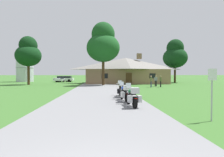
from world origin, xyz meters
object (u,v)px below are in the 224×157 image
(motorcycle_yellow_farthest_in_row, at_px, (121,90))
(parked_white_suv_far_left, at_px, (64,79))
(metal_silo_distant, at_px, (25,66))
(bystander_gray_shirt_near_lodge, at_px, (156,80))
(tree_by_lodge_front, at_px, (103,44))
(tree_left_far, at_px, (28,53))
(bystander_olive_shirt_beside_signpost, at_px, (161,81))
(motorcycle_blue_second_in_row, at_px, (125,93))
(motorcycle_green_nearest_to_camera, at_px, (133,97))
(parked_white_sedan_far_left, at_px, (62,79))
(bystander_olive_shirt_by_tree, at_px, (151,81))
(metal_signpost_roadside, at_px, (212,88))
(tree_right_of_lodge, at_px, (175,55))

(motorcycle_yellow_farthest_in_row, relative_size, parked_white_suv_far_left, 0.45)
(metal_silo_distant, xyz_separation_m, parked_white_suv_far_left, (9.63, -1.48, -3.12))
(bystander_gray_shirt_near_lodge, height_order, parked_white_suv_far_left, bystander_gray_shirt_near_lodge)
(tree_by_lodge_front, height_order, tree_left_far, tree_by_lodge_front)
(tree_by_lodge_front, bearing_deg, bystander_olive_shirt_beside_signpost, -28.31)
(motorcycle_blue_second_in_row, bearing_deg, bystander_gray_shirt_near_lodge, 59.54)
(parked_white_suv_far_left, bearing_deg, metal_silo_distant, 83.31)
(tree_left_far, bearing_deg, motorcycle_green_nearest_to_camera, -57.64)
(motorcycle_yellow_farthest_in_row, height_order, tree_left_far, tree_left_far)
(parked_white_suv_far_left, bearing_deg, parked_white_sedan_far_left, 96.39)
(metal_silo_distant, bearing_deg, motorcycle_green_nearest_to_camera, -60.44)
(motorcycle_green_nearest_to_camera, bearing_deg, bystander_gray_shirt_near_lodge, 64.59)
(bystander_olive_shirt_by_tree, relative_size, tree_by_lodge_front, 0.16)
(motorcycle_blue_second_in_row, distance_m, motorcycle_yellow_farthest_in_row, 2.36)
(motorcycle_blue_second_in_row, height_order, bystander_olive_shirt_beside_signpost, bystander_olive_shirt_beside_signpost)
(motorcycle_yellow_farthest_in_row, height_order, bystander_olive_shirt_beside_signpost, bystander_olive_shirt_beside_signpost)
(motorcycle_yellow_farthest_in_row, xyz_separation_m, metal_signpost_roadside, (2.84, -7.65, 0.74))
(motorcycle_yellow_farthest_in_row, height_order, parked_white_suv_far_left, parked_white_suv_far_left)
(motorcycle_yellow_farthest_in_row, xyz_separation_m, bystander_gray_shirt_near_lodge, (6.77, 12.98, 0.32))
(tree_by_lodge_front, bearing_deg, tree_left_far, 168.99)
(metal_silo_distant, height_order, parked_white_sedan_far_left, metal_silo_distant)
(bystander_gray_shirt_near_lodge, distance_m, metal_signpost_roadside, 21.00)
(tree_right_of_lodge, height_order, tree_by_lodge_front, tree_by_lodge_front)
(tree_by_lodge_front, height_order, metal_silo_distant, tree_by_lodge_front)
(tree_right_of_lodge, height_order, tree_left_far, tree_right_of_lodge)
(motorcycle_green_nearest_to_camera, relative_size, bystander_olive_shirt_by_tree, 1.25)
(bystander_gray_shirt_near_lodge, bearing_deg, motorcycle_green_nearest_to_camera, 115.37)
(motorcycle_blue_second_in_row, relative_size, bystander_olive_shirt_by_tree, 1.25)
(motorcycle_blue_second_in_row, xyz_separation_m, tree_left_far, (-14.30, 20.71, 4.99))
(bystander_olive_shirt_by_tree, bearing_deg, motorcycle_yellow_farthest_in_row, 174.10)
(motorcycle_blue_second_in_row, height_order, metal_signpost_roadside, metal_signpost_roadside)
(tree_right_of_lodge, distance_m, tree_by_lodge_front, 18.57)
(bystander_olive_shirt_beside_signpost, height_order, bystander_olive_shirt_by_tree, bystander_olive_shirt_beside_signpost)
(motorcycle_green_nearest_to_camera, xyz_separation_m, bystander_olive_shirt_beside_signpost, (6.84, 15.85, 0.34))
(bystander_olive_shirt_by_tree, distance_m, tree_by_lodge_front, 10.19)
(bystander_gray_shirt_near_lodge, height_order, bystander_olive_shirt_beside_signpost, bystander_olive_shirt_beside_signpost)
(motorcycle_green_nearest_to_camera, bearing_deg, tree_by_lodge_front, 89.32)
(bystander_gray_shirt_near_lodge, distance_m, parked_white_sedan_far_left, 24.30)
(motorcycle_blue_second_in_row, relative_size, bystander_gray_shirt_near_lodge, 1.25)
(bystander_olive_shirt_beside_signpost, bearing_deg, metal_silo_distant, -119.99)
(bystander_gray_shirt_near_lodge, xyz_separation_m, tree_left_far, (-21.08, 5.37, 4.67))
(motorcycle_yellow_farthest_in_row, bearing_deg, metal_signpost_roadside, -70.34)
(bystander_olive_shirt_beside_signpost, bearing_deg, motorcycle_blue_second_in_row, -20.82)
(motorcycle_yellow_farthest_in_row, distance_m, parked_white_suv_far_left, 31.45)
(tree_by_lodge_front, xyz_separation_m, tree_left_far, (-13.06, 2.54, -1.25))
(bystander_olive_shirt_beside_signpost, distance_m, tree_by_lodge_front, 11.07)
(bystander_gray_shirt_near_lodge, relative_size, metal_signpost_roadside, 0.78)
(tree_by_lodge_front, xyz_separation_m, parked_white_sedan_far_left, (-9.67, 13.83, -6.20))
(tree_right_of_lodge, xyz_separation_m, tree_by_lodge_front, (-16.02, -9.36, 0.75))
(tree_right_of_lodge, xyz_separation_m, metal_silo_distant, (-34.82, 5.98, -2.20))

